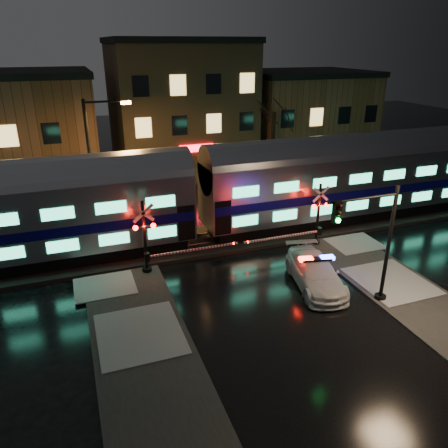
% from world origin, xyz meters
% --- Properties ---
extents(ground, '(120.00, 120.00, 0.00)m').
position_xyz_m(ground, '(0.00, 0.00, 0.00)').
color(ground, black).
rests_on(ground, ground).
extents(ballast, '(90.00, 4.20, 0.24)m').
position_xyz_m(ballast, '(0.00, 5.00, 0.12)').
color(ballast, black).
rests_on(ballast, ground).
extents(sidewalk_left, '(4.00, 20.00, 0.12)m').
position_xyz_m(sidewalk_left, '(-6.50, -6.00, 0.06)').
color(sidewalk_left, '#2D2D2D').
rests_on(sidewalk_left, ground).
extents(sidewalk_right, '(4.00, 20.00, 0.12)m').
position_xyz_m(sidewalk_right, '(6.50, -6.00, 0.06)').
color(sidewalk_right, '#2D2D2D').
rests_on(sidewalk_right, ground).
extents(building_left, '(14.00, 10.00, 9.00)m').
position_xyz_m(building_left, '(-13.00, 22.00, 4.50)').
color(building_left, brown).
rests_on(building_left, ground).
extents(building_mid, '(12.00, 11.00, 11.50)m').
position_xyz_m(building_mid, '(2.00, 22.50, 5.75)').
color(building_mid, brown).
rests_on(building_mid, ground).
extents(building_right, '(12.00, 10.00, 8.50)m').
position_xyz_m(building_right, '(15.00, 22.00, 4.25)').
color(building_right, brown).
rests_on(building_right, ground).
extents(train, '(51.00, 3.12, 5.92)m').
position_xyz_m(train, '(-1.51, 5.00, 3.38)').
color(train, black).
rests_on(train, ballast).
extents(police_car, '(3.05, 5.42, 1.65)m').
position_xyz_m(police_car, '(2.66, -1.85, 0.75)').
color(police_car, silver).
rests_on(police_car, ground).
extents(crossing_signal_right, '(5.54, 0.65, 3.92)m').
position_xyz_m(crossing_signal_right, '(4.91, 2.30, 1.62)').
color(crossing_signal_right, black).
rests_on(crossing_signal_right, ground).
extents(crossing_signal_left, '(5.82, 0.66, 4.12)m').
position_xyz_m(crossing_signal_left, '(-4.81, 2.31, 1.71)').
color(crossing_signal_left, black).
rests_on(crossing_signal_left, ground).
extents(traffic_light, '(3.76, 0.69, 5.82)m').
position_xyz_m(traffic_light, '(4.01, -4.20, 3.09)').
color(traffic_light, black).
rests_on(traffic_light, ground).
extents(streetlight, '(2.85, 0.30, 8.51)m').
position_xyz_m(streetlight, '(-6.85, 9.00, 4.91)').
color(streetlight, black).
rests_on(streetlight, ground).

